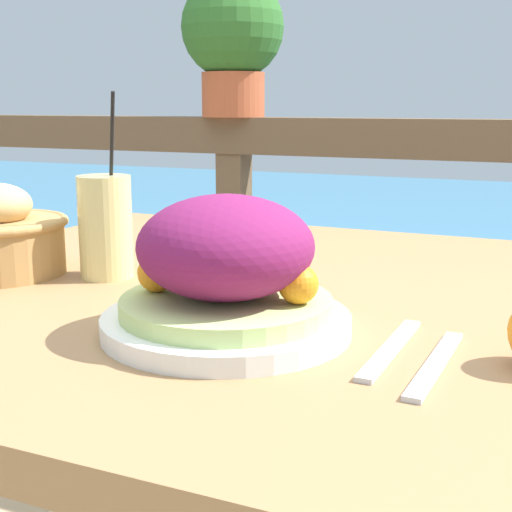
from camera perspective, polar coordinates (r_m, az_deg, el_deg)
patio_table at (r=0.94m, az=1.14°, el=-8.45°), size 1.05×0.94×0.76m
railing_fence at (r=1.71m, az=12.14°, el=1.86°), size 2.80×0.08×0.95m
sea_backdrop at (r=4.24m, az=18.91°, el=0.49°), size 12.00×4.00×0.36m
salad_plate at (r=0.72m, az=-2.42°, el=-1.47°), size 0.26×0.26×0.14m
drink_glass at (r=0.97m, az=-11.95°, el=2.32°), size 0.07×0.07×0.25m
potted_plant at (r=1.84m, az=-1.87°, el=17.13°), size 0.25×0.25×0.34m
fork at (r=0.69m, az=10.72°, el=-7.29°), size 0.02×0.18×0.00m
knife at (r=0.66m, az=14.17°, el=-8.36°), size 0.02×0.18×0.00m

